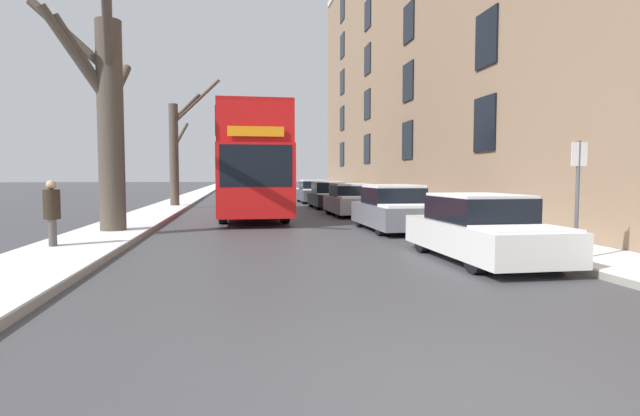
{
  "coord_description": "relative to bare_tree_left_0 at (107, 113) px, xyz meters",
  "views": [
    {
      "loc": [
        -1.68,
        -3.48,
        1.71
      ],
      "look_at": [
        1.01,
        12.68,
        0.68
      ],
      "focal_mm": 28.0,
      "sensor_mm": 36.0,
      "label": 1
    }
  ],
  "objects": [
    {
      "name": "double_decker_bus",
      "position": [
        4.26,
        6.44,
        -1.1
      ],
      "size": [
        2.61,
        10.82,
        4.27
      ],
      "color": "red",
      "rests_on": "ground"
    },
    {
      "name": "parked_car_2",
      "position": [
        8.54,
        6.17,
        -2.87
      ],
      "size": [
        1.75,
        3.98,
        1.41
      ],
      "color": "#9EA3AD",
      "rests_on": "ground"
    },
    {
      "name": "oncoming_van",
      "position": [
        4.13,
        22.51,
        -2.24
      ],
      "size": [
        1.95,
        5.44,
        2.37
      ],
      "color": "#333842",
      "rests_on": "ground"
    },
    {
      "name": "parked_car_0",
      "position": [
        8.54,
        -5.7,
        -2.89
      ],
      "size": [
        1.74,
        4.24,
        1.35
      ],
      "color": "silver",
      "rests_on": "ground"
    },
    {
      "name": "bare_tree_left_0",
      "position": [
        0.0,
        0.0,
        0.0
      ],
      "size": [
        2.88,
        4.27,
        6.74
      ],
      "color": "#4C4238",
      "rests_on": "ground"
    },
    {
      "name": "parked_car_4",
      "position": [
        8.54,
        17.12,
        -2.83
      ],
      "size": [
        1.76,
        4.2,
        1.5
      ],
      "color": "#474C56",
      "rests_on": "ground"
    },
    {
      "name": "ground_plane",
      "position": [
        5.32,
        -11.63,
        -3.52
      ],
      "size": [
        320.0,
        320.0,
        0.0
      ],
      "primitive_type": "plane",
      "color": "#424247"
    },
    {
      "name": "pedestrian_left_sidewalk",
      "position": [
        -0.45,
        -3.16,
        -2.62
      ],
      "size": [
        0.36,
        0.36,
        1.64
      ],
      "rotation": [
        0.0,
        0.0,
        5.01
      ],
      "color": "#4C4742",
      "rests_on": "ground"
    },
    {
      "name": "parked_car_3",
      "position": [
        8.54,
        11.55,
        -2.86
      ],
      "size": [
        1.77,
        3.97,
        1.44
      ],
      "color": "black",
      "rests_on": "ground"
    },
    {
      "name": "bare_tree_left_1",
      "position": [
        0.42,
        12.82,
        -0.39
      ],
      "size": [
        2.76,
        1.95,
        6.96
      ],
      "color": "#4C4238",
      "rests_on": "ground"
    },
    {
      "name": "sidewalk_right",
      "position": [
        10.66,
        41.37,
        -3.44
      ],
      "size": [
        2.13,
        130.0,
        0.16
      ],
      "color": "gray",
      "rests_on": "ground"
    },
    {
      "name": "parked_car_1",
      "position": [
        8.54,
        0.02,
        -2.85
      ],
      "size": [
        1.81,
        4.12,
        1.46
      ],
      "color": "slate",
      "rests_on": "ground"
    },
    {
      "name": "sidewalk_left",
      "position": [
        -0.01,
        41.37,
        -3.44
      ],
      "size": [
        2.13,
        130.0,
        0.16
      ],
      "color": "gray",
      "rests_on": "ground"
    },
    {
      "name": "street_sign_post",
      "position": [
        9.89,
        -6.76,
        -2.15
      ],
      "size": [
        0.32,
        0.07,
        2.38
      ],
      "color": "#4C4F54",
      "rests_on": "ground"
    },
    {
      "name": "terrace_facade_right",
      "position": [
        16.22,
        7.78,
        5.08
      ],
      "size": [
        9.1,
        42.69,
        17.19
      ],
      "color": "#8C7056",
      "rests_on": "ground"
    }
  ]
}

